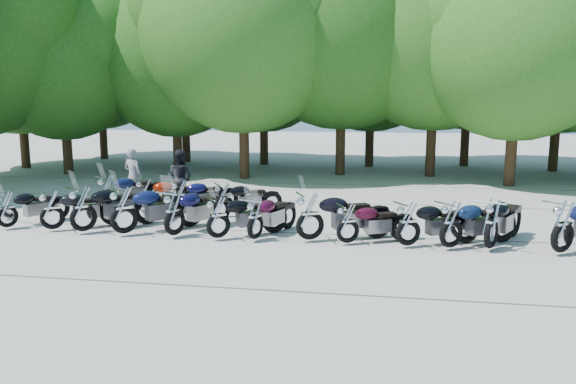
% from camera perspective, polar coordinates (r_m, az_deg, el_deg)
% --- Properties ---
extents(ground, '(90.00, 90.00, 0.00)m').
position_cam_1_polar(ground, '(13.52, -1.04, -5.66)').
color(ground, '#A5A095').
rests_on(ground, ground).
extents(tree_0, '(7.50, 7.50, 9.21)m').
position_cam_1_polar(tree_0, '(31.40, -25.76, 12.15)').
color(tree_0, '#3A2614').
rests_on(tree_0, ground).
extents(tree_1, '(6.97, 6.97, 8.55)m').
position_cam_1_polar(tree_1, '(28.08, -22.00, 12.01)').
color(tree_1, '#3A2614').
rests_on(tree_1, ground).
extents(tree_2, '(7.31, 7.31, 8.97)m').
position_cam_1_polar(tree_2, '(27.46, -11.44, 13.10)').
color(tree_2, '#3A2614').
rests_on(tree_2, ground).
extents(tree_3, '(8.70, 8.70, 10.67)m').
position_cam_1_polar(tree_3, '(24.94, -4.63, 15.95)').
color(tree_3, '#3A2614').
rests_on(tree_3, ground).
extents(tree_4, '(9.13, 9.13, 11.20)m').
position_cam_1_polar(tree_4, '(26.16, 5.53, 16.33)').
color(tree_4, '#3A2614').
rests_on(tree_4, ground).
extents(tree_5, '(9.04, 9.04, 11.10)m').
position_cam_1_polar(tree_5, '(26.30, 14.80, 15.90)').
color(tree_5, '#3A2614').
rests_on(tree_5, ground).
extents(tree_6, '(8.00, 8.00, 9.82)m').
position_cam_1_polar(tree_6, '(24.31, 22.38, 14.24)').
color(tree_6, '#3A2614').
rests_on(tree_6, ground).
extents(tree_9, '(7.59, 7.59, 9.32)m').
position_cam_1_polar(tree_9, '(34.37, -18.63, 12.40)').
color(tree_9, '#3A2614').
rests_on(tree_9, ground).
extents(tree_10, '(7.78, 7.78, 9.55)m').
position_cam_1_polar(tree_10, '(31.71, -10.56, 13.26)').
color(tree_10, '#3A2614').
rests_on(tree_10, ground).
extents(tree_11, '(7.56, 7.56, 9.28)m').
position_cam_1_polar(tree_11, '(29.95, -2.51, 13.32)').
color(tree_11, '#3A2614').
rests_on(tree_11, ground).
extents(tree_12, '(7.88, 7.88, 9.67)m').
position_cam_1_polar(tree_12, '(29.38, 8.50, 13.75)').
color(tree_12, '#3A2614').
rests_on(tree_12, ground).
extents(tree_13, '(8.31, 8.31, 10.20)m').
position_cam_1_polar(tree_13, '(30.70, 17.99, 13.80)').
color(tree_13, '#3A2614').
rests_on(tree_13, ground).
extents(tree_14, '(8.02, 8.02, 9.84)m').
position_cam_1_polar(tree_14, '(30.17, 26.07, 12.99)').
color(tree_14, '#3A2614').
rests_on(tree_14, ground).
extents(motorcycle_0, '(1.54, 2.12, 1.17)m').
position_cam_1_polar(motorcycle_0, '(17.02, -26.66, -1.48)').
color(motorcycle_0, black).
rests_on(motorcycle_0, ground).
extents(motorcycle_1, '(2.16, 1.88, 1.25)m').
position_cam_1_polar(motorcycle_1, '(16.23, -22.87, -1.56)').
color(motorcycle_1, black).
rests_on(motorcycle_1, ground).
extents(motorcycle_2, '(2.23, 2.39, 1.42)m').
position_cam_1_polar(motorcycle_2, '(15.64, -20.12, -1.48)').
color(motorcycle_2, black).
rests_on(motorcycle_2, ground).
extents(motorcycle_3, '(2.37, 2.36, 1.45)m').
position_cam_1_polar(motorcycle_3, '(15.06, -16.35, -1.63)').
color(motorcycle_3, '#0D143B').
rests_on(motorcycle_3, ground).
extents(motorcycle_4, '(1.68, 2.53, 1.38)m').
position_cam_1_polar(motorcycle_4, '(14.58, -11.48, -1.94)').
color(motorcycle_4, black).
rests_on(motorcycle_4, ground).
extents(motorcycle_5, '(2.16, 1.94, 1.26)m').
position_cam_1_polar(motorcycle_5, '(14.14, -7.11, -2.42)').
color(motorcycle_5, black).
rests_on(motorcycle_5, ground).
extents(motorcycle_6, '(1.43, 2.28, 1.24)m').
position_cam_1_polar(motorcycle_6, '(13.97, -3.36, -2.56)').
color(motorcycle_6, '#36071F').
rests_on(motorcycle_6, ground).
extents(motorcycle_7, '(2.60, 1.69, 1.41)m').
position_cam_1_polar(motorcycle_7, '(13.83, 2.26, -2.30)').
color(motorcycle_7, black).
rests_on(motorcycle_7, ground).
extents(motorcycle_8, '(2.12, 1.46, 1.16)m').
position_cam_1_polar(motorcycle_8, '(13.67, 6.11, -3.04)').
color(motorcycle_8, '#330716').
rests_on(motorcycle_8, ground).
extents(motorcycle_9, '(2.31, 1.62, 1.27)m').
position_cam_1_polar(motorcycle_9, '(13.62, 12.13, -3.01)').
color(motorcycle_9, black).
rests_on(motorcycle_9, ground).
extents(motorcycle_10, '(2.32, 1.94, 1.32)m').
position_cam_1_polar(motorcycle_10, '(13.67, 16.28, -3.01)').
color(motorcycle_10, '#0D1B3B').
rests_on(motorcycle_10, ground).
extents(motorcycle_11, '(1.83, 2.52, 1.39)m').
position_cam_1_polar(motorcycle_11, '(13.88, 19.99, -2.89)').
color(motorcycle_11, black).
rests_on(motorcycle_11, ground).
extents(motorcycle_12, '(2.48, 2.15, 1.43)m').
position_cam_1_polar(motorcycle_12, '(14.13, 26.18, -3.01)').
color(motorcycle_12, '#0D123A').
rests_on(motorcycle_12, ground).
extents(motorcycle_14, '(2.01, 2.23, 1.31)m').
position_cam_1_polar(motorcycle_14, '(18.39, -17.82, 0.06)').
color(motorcycle_14, '#0C1235').
rests_on(motorcycle_14, ground).
extents(motorcycle_15, '(2.29, 1.41, 1.24)m').
position_cam_1_polar(motorcycle_15, '(17.81, -14.21, -0.18)').
color(motorcycle_15, maroon).
rests_on(motorcycle_15, ground).
extents(motorcycle_16, '(2.07, 1.83, 1.20)m').
position_cam_1_polar(motorcycle_16, '(17.41, -10.78, -0.34)').
color(motorcycle_16, '#0E0E3D').
rests_on(motorcycle_16, ground).
extents(motorcycle_17, '(2.12, 1.62, 1.18)m').
position_cam_1_polar(motorcycle_17, '(16.84, -6.52, -0.60)').
color(motorcycle_17, black).
rests_on(motorcycle_17, ground).
extents(rider_0, '(0.77, 0.60, 1.87)m').
position_cam_1_polar(rider_0, '(19.68, -15.46, 1.60)').
color(rider_0, gray).
rests_on(rider_0, ground).
extents(rider_1, '(1.01, 0.85, 1.88)m').
position_cam_1_polar(rider_1, '(18.71, -10.92, 1.39)').
color(rider_1, black).
rests_on(rider_1, ground).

